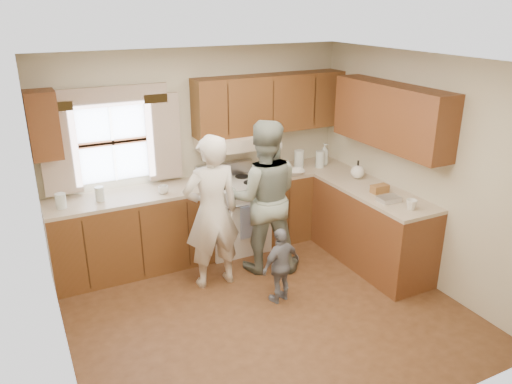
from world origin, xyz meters
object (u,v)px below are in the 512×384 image
stove (233,214)px  child (281,265)px  woman_left (212,212)px  woman_right (264,197)px

stove → child: size_ratio=1.29×
woman_left → woman_right: (0.66, 0.07, 0.03)m
stove → woman_right: 0.77m
child → woman_left: bearing=-65.6°
child → woman_right: bearing=-116.2°
stove → child: (-0.07, -1.35, -0.05)m
woman_left → woman_right: woman_right is taller
stove → child: 1.35m
woman_left → woman_right: 0.67m
woman_left → child: (0.50, -0.65, -0.45)m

